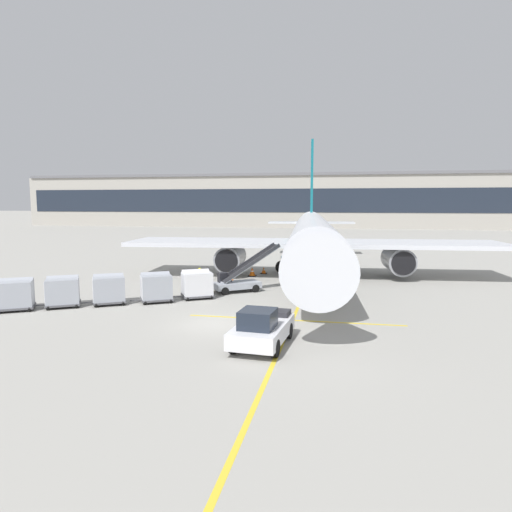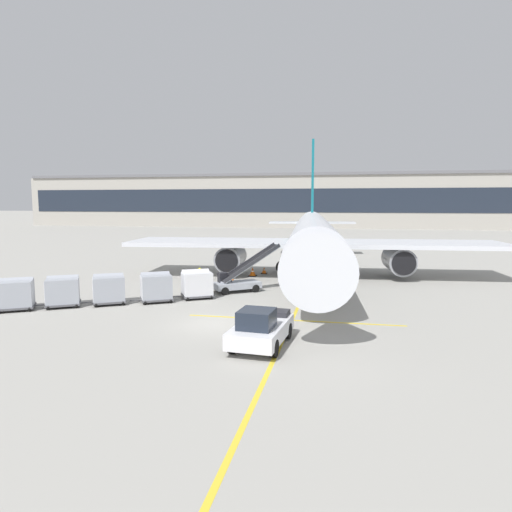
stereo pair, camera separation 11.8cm
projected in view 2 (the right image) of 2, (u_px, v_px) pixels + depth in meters
name	position (u px, v px, depth m)	size (l,w,h in m)	color
ground_plane	(215.00, 324.00, 24.16)	(600.00, 600.00, 0.00)	#9E9B93
parked_airplane	(313.00, 238.00, 39.66)	(32.81, 42.18, 13.95)	silver
belt_loader	(239.00, 279.00, 32.91)	(4.85, 4.00, 3.45)	#A3A8B2
baggage_cart_lead	(197.00, 284.00, 30.62)	(2.76, 2.39, 1.91)	#515156
baggage_cart_second	(156.00, 287.00, 29.48)	(2.76, 2.39, 1.91)	#515156
baggage_cart_third	(109.00, 289.00, 28.81)	(2.76, 2.39, 1.91)	#515156
baggage_cart_fourth	(63.00, 291.00, 28.08)	(2.76, 2.39, 1.91)	#515156
baggage_cart_fifth	(16.00, 294.00, 27.20)	(2.76, 2.39, 1.91)	#515156
pushback_tug	(261.00, 328.00, 20.37)	(2.48, 4.57, 1.83)	silver
ground_crew_by_loader	(195.00, 282.00, 31.30)	(0.44, 0.44, 1.74)	#333847
ground_crew_by_carts	(200.00, 278.00, 32.93)	(0.39, 0.52, 1.74)	black
safety_cone_engine_keepout	(264.00, 270.00, 41.26)	(0.54, 0.54, 0.61)	black
safety_cone_wingtip	(253.00, 272.00, 39.93)	(0.69, 0.69, 0.78)	black
safety_cone_nose_mark	(231.00, 278.00, 36.71)	(0.67, 0.67, 0.76)	black
apron_guidance_line_lead_in	(312.00, 277.00, 39.29)	(0.20, 110.00, 0.01)	yellow
apron_guidance_line_stop_bar	(294.00, 320.00, 24.90)	(12.00, 0.20, 0.01)	yellow
terminal_building	(271.00, 201.00, 124.39)	(136.28, 16.98, 14.03)	#A8A399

